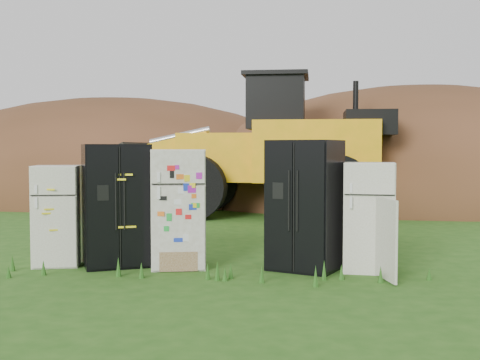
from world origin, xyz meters
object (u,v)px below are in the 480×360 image
Objects in this scene: fridge_leftmost at (57,215)px; fridge_open_door at (369,217)px; fridge_black_right at (305,205)px; fridge_sticker at (178,208)px; wheel_loader at (241,145)px; fridge_black_side at (116,205)px.

fridge_open_door is at bearing -13.32° from fridge_leftmost.
fridge_black_right is at bearing -175.03° from fridge_open_door.
wheel_loader reaches higher than fridge_sticker.
fridge_black_right reaches higher than fridge_leftmost.
fridge_sticker reaches higher than fridge_open_door.
fridge_open_door reaches higher than fridge_leftmost.
wheel_loader is (1.29, 7.41, 0.98)m from fridge_black_side.
wheel_loader reaches higher than fridge_black_side.
fridge_black_side is at bearing -97.92° from wheel_loader.
fridge_black_right is 0.25× the size of wheel_loader.
fridge_leftmost is 0.86× the size of fridge_sticker.
wheel_loader reaches higher than fridge_open_door.
fridge_open_door is at bearing -68.75° from wheel_loader.
fridge_black_side is at bearing -157.25° from fridge_black_right.
fridge_leftmost is at bearing -156.57° from fridge_black_right.
fridge_black_side is at bearing -174.17° from fridge_open_door.
fridge_sticker is at bearing -90.36° from wheel_loader.
fridge_sticker is 1.12× the size of fridge_open_door.
fridge_leftmost is at bearing -173.56° from fridge_open_door.
fridge_black_side is at bearing 167.38° from fridge_sticker.
fridge_black_right is 1.21× the size of fridge_open_door.
fridge_black_side is 0.24× the size of wheel_loader.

